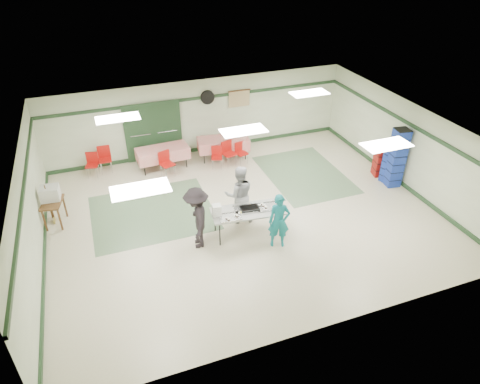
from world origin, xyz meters
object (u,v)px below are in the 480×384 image
object	(u,v)px
office_printer	(50,193)
crate_stack_blue_a	(397,158)
chair_loose_a	(105,156)
volunteer_teal	(279,221)
crate_stack_blue_b	(390,165)
chair_d	(166,161)
broom	(50,202)
dining_table_a	(223,143)
printer_table	(53,205)
chair_c	(241,151)
crate_stack_red	(381,161)
chair_a	(228,151)
volunteer_grey	(239,194)
dining_table_b	(163,153)
chair_b	(217,155)
volunteer_dark	(197,218)
serving_table	(249,212)
chair_loose_b	(92,162)

from	to	relation	value
office_printer	crate_stack_blue_a	bearing A→B (deg)	-3.97
chair_loose_a	crate_stack_blue_a	world-z (taller)	crate_stack_blue_a
volunteer_teal	crate_stack_blue_b	xyz separation A→B (m)	(4.77, 1.76, -0.13)
chair_d	broom	size ratio (longest dim) A/B	0.72
dining_table_a	printer_table	distance (m)	6.16
volunteer_teal	chair_c	size ratio (longest dim) A/B	1.97
dining_table_a	crate_stack_red	world-z (taller)	crate_stack_red
chair_d	crate_stack_blue_a	xyz separation A→B (m)	(6.78, -3.16, 0.44)
crate_stack_red	crate_stack_blue_b	world-z (taller)	crate_stack_blue_b
volunteer_teal	chair_a	bearing A→B (deg)	106.86
crate_stack_blue_b	dining_table_a	bearing A→B (deg)	142.56
volunteer_grey	chair_loose_a	bearing A→B (deg)	-40.87
chair_a	office_printer	xyz separation A→B (m)	(-5.72, -1.51, 0.40)
chair_a	office_printer	world-z (taller)	office_printer
crate_stack_red	broom	bearing A→B (deg)	174.70
dining_table_a	crate_stack_blue_b	distance (m)	5.74
printer_table	broom	xyz separation A→B (m)	(-0.08, 0.16, 0.02)
dining_table_b	chair_d	size ratio (longest dim) A/B	2.04
chair_b	crate_stack_blue_b	distance (m)	5.78
broom	dining_table_a	bearing A→B (deg)	24.17
volunteer_grey	printer_table	xyz separation A→B (m)	(-4.95, 1.61, -0.24)
crate_stack_red	broom	xyz separation A→B (m)	(-10.38, 0.96, 0.11)
volunteer_dark	volunteer_grey	bearing A→B (deg)	127.00
crate_stack_blue_b	office_printer	size ratio (longest dim) A/B	2.57
serving_table	volunteer_dark	bearing A→B (deg)	-173.69
serving_table	chair_a	bearing A→B (deg)	85.09
volunteer_dark	chair_b	xyz separation A→B (m)	(1.76, 3.95, -0.39)
dining_table_a	chair_loose_a	xyz separation A→B (m)	(-4.11, 0.47, -0.01)
chair_a	crate_stack_blue_b	distance (m)	5.43
volunteer_teal	volunteer_dark	size ratio (longest dim) A/B	0.88
dining_table_b	crate_stack_blue_b	distance (m)	7.61
volunteer_grey	office_printer	size ratio (longest dim) A/B	3.50
chair_c	printer_table	distance (m)	6.41
chair_a	volunteer_teal	bearing A→B (deg)	-105.94
volunteer_grey	chair_loose_b	size ratio (longest dim) A/B	2.07
serving_table	chair_d	distance (m)	4.21
dining_table_a	dining_table_b	size ratio (longest dim) A/B	1.05
crate_stack_red	broom	size ratio (longest dim) A/B	0.85
crate_stack_red	volunteer_grey	bearing A→B (deg)	-171.43
crate_stack_blue_b	chair_loose_a	bearing A→B (deg)	155.46
chair_a	dining_table_b	bearing A→B (deg)	151.90
volunteer_grey	crate_stack_blue_b	size ratio (longest dim) A/B	1.37
chair_c	dining_table_a	bearing A→B (deg)	114.57
volunteer_teal	chair_b	xyz separation A→B (m)	(-0.23, 4.67, -0.29)
chair_a	chair_b	xyz separation A→B (m)	(-0.42, -0.01, -0.07)
volunteer_dark	chair_c	world-z (taller)	volunteer_dark
crate_stack_red	printer_table	world-z (taller)	crate_stack_red
dining_table_b	crate_stack_blue_b	bearing A→B (deg)	-30.53
broom	chair_loose_b	bearing A→B (deg)	65.94
chair_loose_b	crate_stack_blue_b	size ratio (longest dim) A/B	0.66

